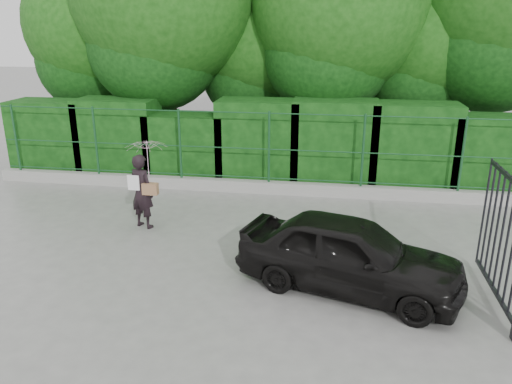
# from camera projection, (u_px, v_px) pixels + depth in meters

# --- Properties ---
(ground) EXTENTS (80.00, 80.00, 0.00)m
(ground) POSITION_uv_depth(u_px,v_px,m) (211.00, 274.00, 8.64)
(ground) COLOR gray
(kerb) EXTENTS (14.00, 0.25, 0.30)m
(kerb) POSITION_uv_depth(u_px,v_px,m) (253.00, 187.00, 12.81)
(kerb) COLOR #9E9E99
(kerb) RESTS_ON ground
(fence) EXTENTS (14.13, 0.06, 1.80)m
(fence) POSITION_uv_depth(u_px,v_px,m) (262.00, 147.00, 12.44)
(fence) COLOR #164622
(fence) RESTS_ON kerb
(hedge) EXTENTS (14.20, 1.20, 2.27)m
(hedge) POSITION_uv_depth(u_px,v_px,m) (261.00, 143.00, 13.45)
(hedge) COLOR black
(hedge) RESTS_ON ground
(trees) EXTENTS (17.10, 6.15, 8.08)m
(trees) POSITION_uv_depth(u_px,v_px,m) (311.00, 5.00, 14.24)
(trees) COLOR black
(trees) RESTS_ON ground
(woman) EXTENTS (0.92, 0.87, 1.88)m
(woman) POSITION_uv_depth(u_px,v_px,m) (145.00, 171.00, 10.30)
(woman) COLOR black
(woman) RESTS_ON ground
(car) EXTENTS (3.87, 2.44, 1.23)m
(car) POSITION_uv_depth(u_px,v_px,m) (349.00, 254.00, 8.00)
(car) COLOR black
(car) RESTS_ON ground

